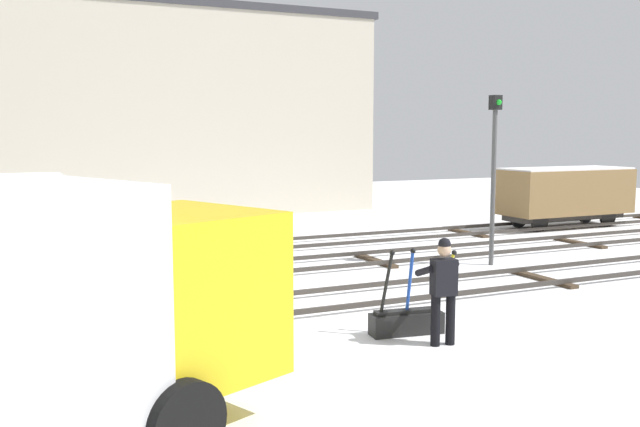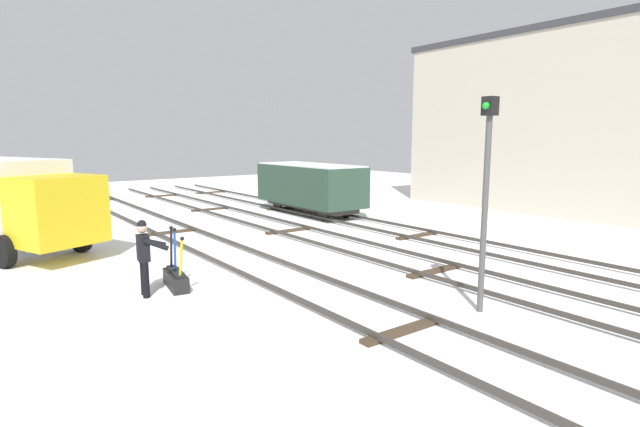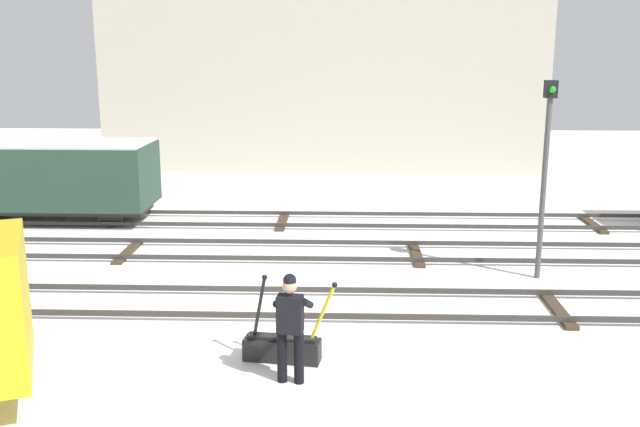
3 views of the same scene
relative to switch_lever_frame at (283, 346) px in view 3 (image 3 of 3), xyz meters
The scene contains 9 objects.
ground_plane 2.49m from the switch_lever_frame, 108.53° to the left, with size 60.00×60.00×0.00m, color white.
track_main_line 2.48m from the switch_lever_frame, 108.53° to the left, with size 44.00×1.94×0.18m.
track_siding_near 6.00m from the switch_lever_frame, 97.53° to the left, with size 44.00×1.94×0.18m.
track_siding_far 9.15m from the switch_lever_frame, 94.93° to the left, with size 44.00×1.94×0.18m.
switch_lever_frame is the anchor object (origin of this frame).
rail_worker 1.05m from the switch_lever_frame, 75.60° to the right, with size 0.60×0.71×1.72m.
signal_post 7.21m from the switch_lever_frame, 40.00° to the left, with size 0.24×0.32×4.27m.
apartment_building 20.63m from the switch_lever_frame, 89.69° to the left, with size 17.77×6.49×8.44m.
freight_car_mid_siding 11.80m from the switch_lever_frame, 129.15° to the left, with size 5.80×2.28×2.30m.
Camera 3 is at (1.76, -13.05, 4.98)m, focal length 40.14 mm.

